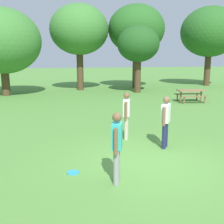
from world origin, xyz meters
The scene contains 11 objects.
ground_plane centered at (0.00, 0.00, 0.00)m, with size 120.00×120.00×0.00m, color #568E3D.
person_thrower centered at (-1.11, -0.94, 0.94)m, with size 0.33×0.58×1.64m.
person_catcher centered at (-0.04, 2.29, 0.94)m, with size 0.33×0.58×1.64m.
person_bystander centered at (0.91, 1.12, 0.94)m, with size 0.40×0.52×1.64m.
frisbee centered at (-2.07, -0.23, 0.01)m, with size 0.30×0.30×0.03m, color #2D9EDB.
picnic_table_near centered at (5.88, 8.97, 0.56)m, with size 1.81×1.56×0.77m.
tree_broad_center centered at (-5.94, 14.31, 3.86)m, with size 5.38×5.38×6.16m.
tree_far_right centered at (-0.34, 16.57, 4.91)m, with size 4.79×4.79×6.98m.
tree_slender_mid centered at (3.93, 14.02, 3.69)m, with size 3.24×3.24×5.12m.
tree_back_left centered at (4.69, 17.20, 5.10)m, with size 4.93×4.93×7.23m.
tree_back_right centered at (12.02, 17.61, 5.03)m, with size 5.45×5.45×7.37m.
Camera 1 is at (-2.40, -6.64, 2.86)m, focal length 43.85 mm.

